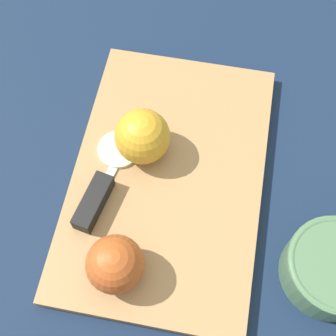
# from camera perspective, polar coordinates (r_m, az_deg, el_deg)

# --- Properties ---
(ground_plane) EXTENTS (4.00, 4.00, 0.00)m
(ground_plane) POSITION_cam_1_polar(r_m,az_deg,el_deg) (0.64, 0.00, -1.51)
(ground_plane) COLOR #14233D
(cutting_board) EXTENTS (0.41, 0.29, 0.02)m
(cutting_board) POSITION_cam_1_polar(r_m,az_deg,el_deg) (0.63, 0.00, -1.16)
(cutting_board) COLOR #A37A4C
(cutting_board) RESTS_ON ground_plane
(apple_half_left) EXTENTS (0.07, 0.07, 0.07)m
(apple_half_left) POSITION_cam_1_polar(r_m,az_deg,el_deg) (0.55, -6.47, -11.61)
(apple_half_left) COLOR #AD4C1E
(apple_half_left) RESTS_ON cutting_board
(apple_half_right) EXTENTS (0.07, 0.07, 0.07)m
(apple_half_right) POSITION_cam_1_polar(r_m,az_deg,el_deg) (0.60, -3.18, 3.85)
(apple_half_right) COLOR gold
(apple_half_right) RESTS_ON cutting_board
(knife) EXTENTS (0.16, 0.07, 0.02)m
(knife) POSITION_cam_1_polar(r_m,az_deg,el_deg) (0.60, -8.84, -3.73)
(knife) COLOR silver
(knife) RESTS_ON cutting_board
(apple_slice) EXTENTS (0.06, 0.06, 0.01)m
(apple_slice) POSITION_cam_1_polar(r_m,az_deg,el_deg) (0.64, -6.06, 2.28)
(apple_slice) COLOR beige
(apple_slice) RESTS_ON cutting_board
(bowl) EXTENTS (0.12, 0.12, 0.05)m
(bowl) POSITION_cam_1_polar(r_m,az_deg,el_deg) (0.60, 19.44, -11.43)
(bowl) COLOR #4C704C
(bowl) RESTS_ON ground_plane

